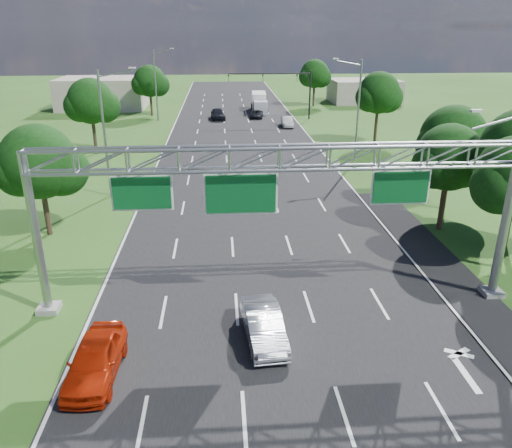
{
  "coord_description": "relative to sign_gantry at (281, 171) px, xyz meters",
  "views": [
    {
      "loc": [
        -2.37,
        -9.86,
        13.04
      ],
      "look_at": [
        -0.65,
        14.16,
        3.46
      ],
      "focal_mm": 35.0,
      "sensor_mm": 36.0,
      "label": 1
    }
  ],
  "objects": [
    {
      "name": "building_right",
      "position": [
        23.67,
        70.0,
        -4.89
      ],
      "size": [
        12.0,
        9.0,
        4.0
      ],
      "primitive_type": "cube",
      "color": "#9F9385",
      "rests_on": "ground"
    },
    {
      "name": "red_coupe",
      "position": [
        -7.88,
        -5.13,
        -6.11
      ],
      "size": [
        2.02,
        4.66,
        1.57
      ],
      "primitive_type": "imported",
      "rotation": [
        0.0,
        0.0,
        -0.04
      ],
      "color": "#BB2408",
      "rests_on": "ground"
    },
    {
      "name": "tree_verge_rd",
      "position": [
        15.75,
        36.04,
        -1.26
      ],
      "size": [
        5.76,
        4.8,
        8.28
      ],
      "color": "#2D2116",
      "rests_on": "ground"
    },
    {
      "name": "car_queue_b",
      "position": [
        2.86,
        54.5,
        -6.33
      ],
      "size": [
        2.31,
        4.22,
        1.12
      ],
      "primitive_type": "imported",
      "rotation": [
        0.0,
        0.0,
        -0.12
      ],
      "color": "black",
      "rests_on": "ground"
    },
    {
      "name": "sign_gantry",
      "position": [
        0.0,
        0.0,
        0.0
      ],
      "size": [
        23.5,
        1.0,
        9.56
      ],
      "color": "gray",
      "rests_on": "ground"
    },
    {
      "name": "tree_verge_re",
      "position": [
        13.75,
        66.04,
        -1.7
      ],
      "size": [
        5.76,
        4.8,
        7.84
      ],
      "color": "#2D2116",
      "rests_on": "ground"
    },
    {
      "name": "box_truck",
      "position": [
        3.76,
        60.95,
        -5.5
      ],
      "size": [
        2.51,
        7.75,
        2.9
      ],
      "rotation": [
        0.0,
        0.0,
        -0.06
      ],
      "color": "silver",
      "rests_on": "ground"
    },
    {
      "name": "streetlight_r_mid",
      "position": [
        10.97,
        28.0,
        -1.31
      ],
      "size": [
        2.97,
        0.22,
        10.16
      ],
      "color": "gray",
      "rests_on": "ground"
    },
    {
      "name": "tree_verge_lc",
      "position": [
        -13.25,
        58.04,
        -1.92
      ],
      "size": [
        5.76,
        4.8,
        7.62
      ],
      "color": "#2D2116",
      "rests_on": "ground"
    },
    {
      "name": "silver_sedan",
      "position": [
        -1.02,
        -3.11,
        -6.16
      ],
      "size": [
        1.94,
        4.56,
        1.46
      ],
      "primitive_type": "imported",
      "rotation": [
        0.0,
        0.0,
        0.09
      ],
      "color": "#A0A4AB",
      "rests_on": "ground"
    },
    {
      "name": "car_queue_d",
      "position": [
        6.58,
        47.21,
        -6.23
      ],
      "size": [
        1.4,
        4.0,
        1.32
      ],
      "primitive_type": "imported",
      "rotation": [
        0.0,
        0.0,
        -0.0
      ],
      "color": "beige",
      "rests_on": "ground"
    },
    {
      "name": "ground",
      "position": [
        -0.33,
        18.0,
        -6.89
      ],
      "size": [
        220.0,
        220.0,
        0.0
      ],
      "primitive_type": "plane",
      "color": "#284A16",
      "rests_on": "ground"
    },
    {
      "name": "road_flare",
      "position": [
        9.87,
        2.0,
        -6.89
      ],
      "size": [
        3.0,
        30.0,
        0.02
      ],
      "primitive_type": "cube",
      "color": "black",
      "rests_on": "ground"
    },
    {
      "name": "road",
      "position": [
        -0.33,
        18.0,
        -6.89
      ],
      "size": [
        18.0,
        180.0,
        0.02
      ],
      "primitive_type": "cube",
      "color": "black",
      "rests_on": "ground"
    },
    {
      "name": "tree_cluster_right",
      "position": [
        14.47,
        7.19,
        -1.58
      ],
      "size": [
        9.91,
        14.6,
        8.68
      ],
      "color": "#2D2116",
      "rests_on": "ground"
    },
    {
      "name": "tree_verge_lb",
      "position": [
        -16.25,
        33.04,
        -1.48
      ],
      "size": [
        5.76,
        4.8,
        8.06
      ],
      "color": "#2D2116",
      "rests_on": "ground"
    },
    {
      "name": "car_queue_c",
      "position": [
        -3.0,
        53.66,
        -6.08
      ],
      "size": [
        2.37,
        4.91,
        1.62
      ],
      "primitive_type": "imported",
      "rotation": [
        0.0,
        0.0,
        0.1
      ],
      "color": "black",
      "rests_on": "ground"
    },
    {
      "name": "streetlight_l_far",
      "position": [
        -11.63,
        53.0,
        -1.31
      ],
      "size": [
        2.97,
        0.22,
        10.16
      ],
      "color": "gray",
      "rests_on": "ground"
    },
    {
      "name": "tree_verge_la",
      "position": [
        -14.25,
        10.04,
        -2.13
      ],
      "size": [
        5.76,
        4.8,
        7.4
      ],
      "color": "#2D2116",
      "rests_on": "ground"
    },
    {
      "name": "building_left",
      "position": [
        -22.33,
        66.0,
        -4.39
      ],
      "size": [
        14.0,
        10.0,
        5.0
      ],
      "primitive_type": "cube",
      "color": "#9F9385",
      "rests_on": "ground"
    },
    {
      "name": "traffic_signal",
      "position": [
        7.15,
        53.0,
        -1.72
      ],
      "size": [
        12.21,
        0.24,
        7.0
      ],
      "color": "black",
      "rests_on": "ground"
    },
    {
      "name": "streetlight_l_near",
      "position": [
        -11.63,
        18.0,
        -1.31
      ],
      "size": [
        2.97,
        0.22,
        10.16
      ],
      "color": "gray",
      "rests_on": "ground"
    }
  ]
}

